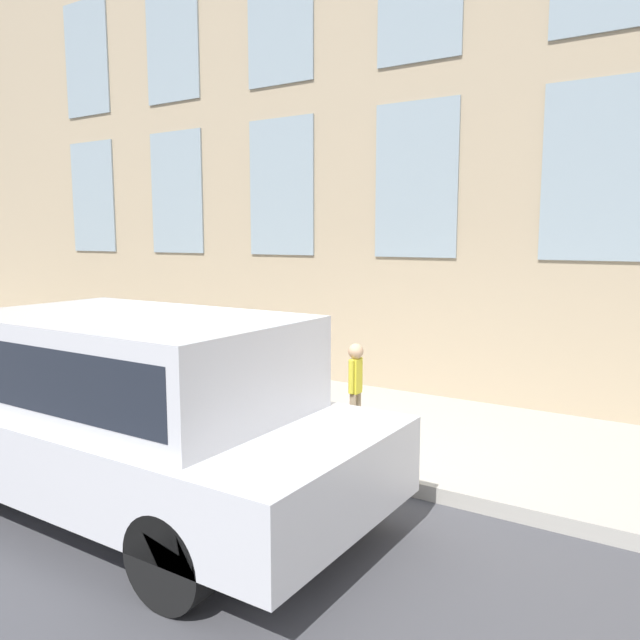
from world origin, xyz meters
name	(u,v)px	position (x,y,z in m)	size (l,w,h in m)	color
ground_plane	(288,467)	(0.00, 0.00, 0.00)	(80.00, 80.00, 0.00)	#47474C
sidewalk	(360,423)	(1.56, 0.00, 0.07)	(3.12, 60.00, 0.15)	#B2ADA3
building_facade	(422,93)	(3.27, 0.00, 4.40)	(0.33, 40.00, 8.81)	tan
fire_hydrant	(286,397)	(0.58, 0.45, 0.57)	(0.30, 0.42, 0.83)	red
person	(356,382)	(0.85, -0.33, 0.80)	(0.26, 0.17, 1.09)	#998466
parked_truck_silver_near	(129,400)	(-1.55, 0.60, 1.00)	(2.02, 4.77, 1.75)	black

